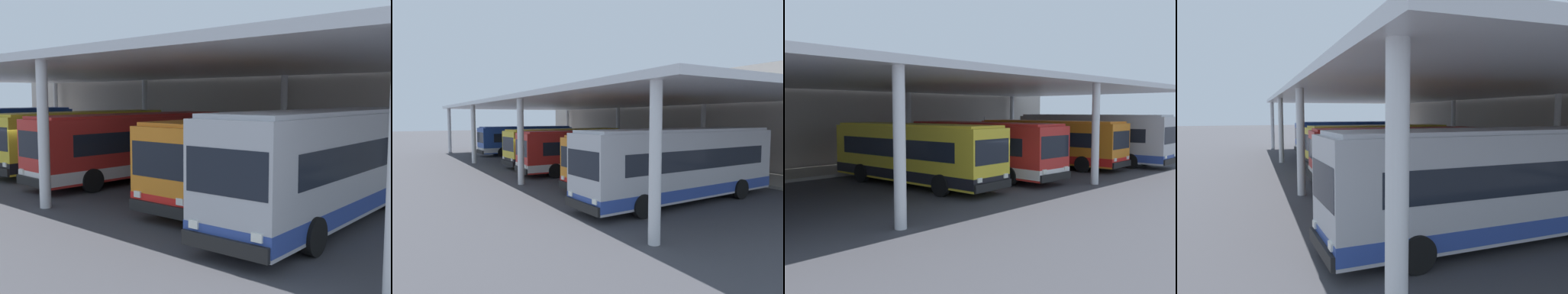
{
  "view_description": "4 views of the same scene",
  "coord_description": "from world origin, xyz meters",
  "views": [
    {
      "loc": [
        21.66,
        -11.68,
        3.98
      ],
      "look_at": [
        7.2,
        4.43,
        1.74
      ],
      "focal_mm": 44.69,
      "sensor_mm": 36.0,
      "label": 1
    },
    {
      "loc": [
        27.18,
        -10.11,
        4.06
      ],
      "look_at": [
        1.73,
        4.9,
        1.71
      ],
      "focal_mm": 33.04,
      "sensor_mm": 36.0,
      "label": 2
    },
    {
      "loc": [
        -14.5,
        -14.15,
        3.8
      ],
      "look_at": [
        2.39,
        2.19,
        1.91
      ],
      "focal_mm": 40.72,
      "sensor_mm": 36.0,
      "label": 3
    },
    {
      "loc": [
        23.92,
        -4.75,
        4.06
      ],
      "look_at": [
        -0.45,
        3.45,
        1.62
      ],
      "focal_mm": 33.05,
      "sensor_mm": 36.0,
      "label": 4
    }
  ],
  "objects": [
    {
      "name": "bus_second_bay",
      "position": [
        -0.62,
        3.99,
        1.66
      ],
      "size": [
        3.12,
        10.65,
        3.17
      ],
      "color": "yellow",
      "rests_on": "ground"
    },
    {
      "name": "ground_plane",
      "position": [
        0.0,
        0.0,
        0.0
      ],
      "size": [
        200.0,
        200.0,
        0.0
      ],
      "primitive_type": "plane",
      "color": "#3D3D42"
    },
    {
      "name": "banner_sign",
      "position": [
        11.98,
        10.94,
        1.98
      ],
      "size": [
        0.7,
        0.12,
        3.2
      ],
      "color": "#B2B2B7",
      "rests_on": "platform_kerb"
    },
    {
      "name": "bus_far_bay",
      "position": [
        10.83,
        3.66,
        1.66
      ],
      "size": [
        3.02,
        10.62,
        3.17
      ],
      "color": "orange",
      "rests_on": "ground"
    },
    {
      "name": "bus_middle_bay",
      "position": [
        3.93,
        3.58,
        1.66
      ],
      "size": [
        2.87,
        10.58,
        3.17
      ],
      "color": "red",
      "rests_on": "ground"
    },
    {
      "name": "canopy_shelter",
      "position": [
        0.0,
        5.5,
        5.31
      ],
      "size": [
        40.0,
        17.0,
        5.55
      ],
      "color": "silver",
      "rests_on": "ground"
    },
    {
      "name": "platform_kerb",
      "position": [
        0.0,
        11.75,
        0.09
      ],
      "size": [
        42.0,
        4.5,
        0.18
      ],
      "primitive_type": "cube",
      "color": "#A39E93",
      "rests_on": "ground"
    },
    {
      "name": "trash_bin",
      "position": [
        5.96,
        11.58,
        0.68
      ],
      "size": [
        0.52,
        0.52,
        0.98
      ],
      "color": "#236638",
      "rests_on": "platform_kerb"
    },
    {
      "name": "bus_nearest_bay",
      "position": [
        -11.47,
        4.57,
        1.66
      ],
      "size": [
        2.89,
        10.58,
        3.17
      ],
      "color": "#284CA8",
      "rests_on": "ground"
    },
    {
      "name": "bench_waiting",
      "position": [
        9.04,
        11.82,
        0.66
      ],
      "size": [
        1.8,
        0.45,
        0.92
      ],
      "color": "#383D47",
      "rests_on": "platform_kerb"
    },
    {
      "name": "station_building_facade",
      "position": [
        0.0,
        15.0,
        4.03
      ],
      "size": [
        48.0,
        1.6,
        8.05
      ],
      "primitive_type": "cube",
      "color": "#ADA399",
      "rests_on": "ground"
    },
    {
      "name": "bus_departing",
      "position": [
        14.57,
        2.53,
        1.84
      ],
      "size": [
        3.08,
        11.43,
        3.57
      ],
      "color": "#B7B7BC",
      "rests_on": "ground"
    }
  ]
}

